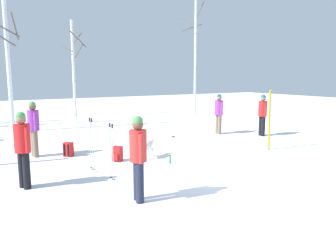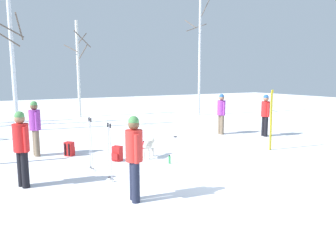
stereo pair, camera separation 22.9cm
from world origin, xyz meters
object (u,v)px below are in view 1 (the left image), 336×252
at_px(backpack_0, 68,150).
at_px(backpack_1, 117,154).
at_px(person_1, 33,125).
at_px(person_4, 23,145).
at_px(person_3, 263,112).
at_px(ski_pair_planted_0, 269,120).
at_px(person_0, 138,153).
at_px(ski_poles_0, 112,151).
at_px(person_2, 219,111).
at_px(ski_pair_lying_0, 174,137).
at_px(water_bottle_1, 170,160).
at_px(water_bottle_0, 143,145).
at_px(birch_tree_5, 74,67).
at_px(ski_poles_1, 91,143).
at_px(birch_tree_4, 8,59).
at_px(dog, 149,145).
at_px(birch_tree_6, 195,53).

height_order(backpack_0, backpack_1, same).
bearing_deg(person_1, person_4, -102.89).
height_order(person_3, ski_pair_planted_0, ski_pair_planted_0).
distance_m(person_0, ski_poles_0, 1.46).
bearing_deg(ski_poles_0, person_4, 163.14).
relative_size(person_2, ski_pair_lying_0, 1.01).
relative_size(person_3, backpack_0, 3.90).
bearing_deg(person_0, person_2, 39.37).
bearing_deg(water_bottle_1, water_bottle_0, 85.67).
bearing_deg(birch_tree_5, water_bottle_1, -92.73).
bearing_deg(person_0, person_3, 27.20).
xyz_separation_m(person_0, ski_poles_1, (-0.14, 2.51, -0.23)).
bearing_deg(ski_poles_0, water_bottle_0, 51.50).
distance_m(ski_pair_planted_0, backpack_0, 6.60).
height_order(person_0, birch_tree_4, birch_tree_4).
xyz_separation_m(dog, birch_tree_6, (7.57, 8.25, 3.44)).
xyz_separation_m(person_2, ski_pair_planted_0, (-0.48, -3.22, 0.03)).
relative_size(person_1, ski_poles_0, 1.23).
bearing_deg(backpack_1, birch_tree_5, 80.88).
relative_size(person_3, backpack_1, 3.90).
bearing_deg(birch_tree_4, birch_tree_6, 5.57).
bearing_deg(water_bottle_0, person_4, -151.74).
bearing_deg(person_1, ski_pair_planted_0, -23.46).
xyz_separation_m(water_bottle_0, water_bottle_1, (-0.16, -2.05, -0.02)).
relative_size(person_3, birch_tree_4, 0.27).
distance_m(person_2, person_4, 8.68).
height_order(person_3, backpack_1, person_3).
height_order(ski_poles_0, backpack_1, ski_poles_0).
height_order(person_1, person_2, same).
height_order(person_4, water_bottle_1, person_4).
bearing_deg(person_3, ski_poles_0, -162.11).
height_order(person_1, person_3, same).
bearing_deg(birch_tree_4, water_bottle_0, -60.75).
bearing_deg(birch_tree_5, ski_pair_lying_0, -79.37).
xyz_separation_m(person_0, water_bottle_1, (1.99, 2.09, -0.86)).
xyz_separation_m(person_3, birch_tree_5, (-4.96, 10.20, 1.99)).
bearing_deg(birch_tree_5, person_2, -67.57).
height_order(ski_poles_0, water_bottle_0, ski_poles_0).
xyz_separation_m(ski_pair_planted_0, ski_poles_1, (-5.91, 0.60, -0.25)).
bearing_deg(person_2, dog, -154.53).
distance_m(person_1, person_3, 8.76).
bearing_deg(person_1, ski_poles_1, -66.89).
distance_m(ski_pair_lying_0, backpack_0, 4.58).
bearing_deg(birch_tree_4, person_2, -34.11).
bearing_deg(birch_tree_4, person_0, -83.00).
distance_m(person_4, dog, 3.80).
height_order(person_2, ski_poles_0, person_2).
relative_size(ski_pair_planted_0, birch_tree_4, 0.32).
bearing_deg(ski_pair_planted_0, birch_tree_5, 104.78).
relative_size(person_3, water_bottle_1, 6.93).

